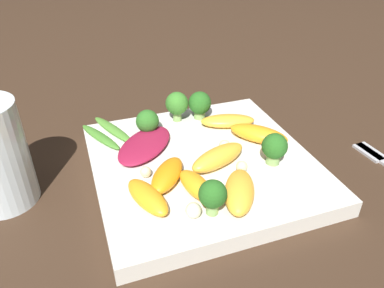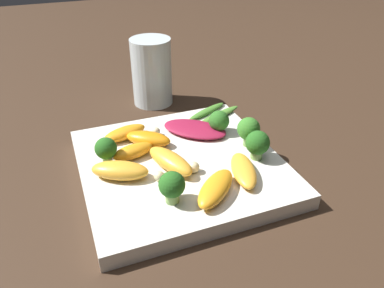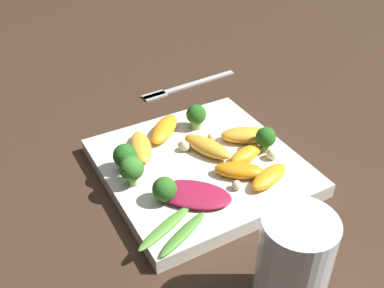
{
  "view_description": "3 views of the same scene",
  "coord_description": "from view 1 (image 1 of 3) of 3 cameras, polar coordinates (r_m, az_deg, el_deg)",
  "views": [
    {
      "loc": [
        -0.14,
        -0.34,
        0.28
      ],
      "look_at": [
        -0.01,
        0.02,
        0.03
      ],
      "focal_mm": 35.0,
      "sensor_mm": 36.0,
      "label": 1
    },
    {
      "loc": [
        0.39,
        -0.13,
        0.3
      ],
      "look_at": [
        -0.01,
        0.02,
        0.04
      ],
      "focal_mm": 35.0,
      "sensor_mm": 36.0,
      "label": 2
    },
    {
      "loc": [
        -0.42,
        0.25,
        0.4
      ],
      "look_at": [
        0.01,
        0.01,
        0.04
      ],
      "focal_mm": 42.0,
      "sensor_mm": 36.0,
      "label": 3
    }
  ],
  "objects": [
    {
      "name": "ground_plane",
      "position": [
        0.46,
        1.56,
        -4.33
      ],
      "size": [
        2.4,
        2.4,
        0.0
      ],
      "primitive_type": "plane",
      "color": "#382619"
    },
    {
      "name": "plate",
      "position": [
        0.46,
        1.58,
        -3.29
      ],
      "size": [
        0.26,
        0.26,
        0.02
      ],
      "color": "silver",
      "rests_on": "ground_plane"
    },
    {
      "name": "radicchio_leaf_0",
      "position": [
        0.47,
        -7.21,
        -0.12
      ],
      "size": [
        0.1,
        0.11,
        0.01
      ],
      "color": "maroon",
      "rests_on": "plate"
    },
    {
      "name": "orange_segment_0",
      "position": [
        0.41,
        -3.79,
        -4.71
      ],
      "size": [
        0.06,
        0.07,
        0.02
      ],
      "color": "orange",
      "rests_on": "plate"
    },
    {
      "name": "orange_segment_1",
      "position": [
        0.4,
        0.67,
        -6.34
      ],
      "size": [
        0.04,
        0.06,
        0.02
      ],
      "color": "orange",
      "rests_on": "plate"
    },
    {
      "name": "orange_segment_2",
      "position": [
        0.44,
        3.99,
        -2.02
      ],
      "size": [
        0.08,
        0.05,
        0.02
      ],
      "color": "#FCAD33",
      "rests_on": "plate"
    },
    {
      "name": "orange_segment_3",
      "position": [
        0.52,
        5.45,
        3.53
      ],
      "size": [
        0.08,
        0.05,
        0.02
      ],
      "color": "#FCAD33",
      "rests_on": "plate"
    },
    {
      "name": "orange_segment_4",
      "position": [
        0.39,
        -6.8,
        -7.99
      ],
      "size": [
        0.04,
        0.07,
        0.02
      ],
      "color": "orange",
      "rests_on": "plate"
    },
    {
      "name": "orange_segment_5",
      "position": [
        0.49,
        10.11,
        1.5
      ],
      "size": [
        0.07,
        0.08,
        0.02
      ],
      "color": "orange",
      "rests_on": "plate"
    },
    {
      "name": "orange_segment_6",
      "position": [
        0.39,
        7.24,
        -7.18
      ],
      "size": [
        0.06,
        0.08,
        0.02
      ],
      "color": "#FCAD33",
      "rests_on": "plate"
    },
    {
      "name": "broccoli_floret_0",
      "position": [
        0.52,
        -2.74,
        6.01
      ],
      "size": [
        0.03,
        0.03,
        0.04
      ],
      "color": "#84AD5B",
      "rests_on": "plate"
    },
    {
      "name": "broccoli_floret_1",
      "position": [
        0.49,
        -6.8,
        3.41
      ],
      "size": [
        0.03,
        0.03,
        0.03
      ],
      "color": "#7A9E51",
      "rests_on": "plate"
    },
    {
      "name": "broccoli_floret_2",
      "position": [
        0.53,
        1.19,
        6.12
      ],
      "size": [
        0.03,
        0.03,
        0.04
      ],
      "color": "#84AD5B",
      "rests_on": "plate"
    },
    {
      "name": "broccoli_floret_3",
      "position": [
        0.44,
        12.45,
        -0.52
      ],
      "size": [
        0.03,
        0.03,
        0.04
      ],
      "color": "#84AD5B",
      "rests_on": "plate"
    },
    {
      "name": "broccoli_floret_4",
      "position": [
        0.36,
        3.17,
        -7.8
      ],
      "size": [
        0.03,
        0.03,
        0.04
      ],
      "color": "#84AD5B",
      "rests_on": "plate"
    },
    {
      "name": "arugula_sprig_0",
      "position": [
        0.51,
        -11.95,
        2.18
      ],
      "size": [
        0.05,
        0.09,
        0.01
      ],
      "color": "#518E33",
      "rests_on": "plate"
    },
    {
      "name": "arugula_sprig_1",
      "position": [
        0.5,
        -13.82,
        1.08
      ],
      "size": [
        0.05,
        0.08,
        0.01
      ],
      "color": "#47842D",
      "rests_on": "plate"
    },
    {
      "name": "macadamia_nut_0",
      "position": [
        0.43,
        7.58,
        -3.42
      ],
      "size": [
        0.01,
        0.01,
        0.01
      ],
      "color": "beige",
      "rests_on": "plate"
    },
    {
      "name": "macadamia_nut_1",
      "position": [
        0.37,
        0.22,
        -10.07
      ],
      "size": [
        0.02,
        0.02,
        0.02
      ],
      "color": "beige",
      "rests_on": "plate"
    },
    {
      "name": "macadamia_nut_2",
      "position": [
        0.46,
        4.99,
        -0.25
      ],
      "size": [
        0.01,
        0.01,
        0.01
      ],
      "color": "beige",
      "rests_on": "plate"
    },
    {
      "name": "macadamia_nut_3",
      "position": [
        0.42,
        -7.07,
        -4.25
      ],
      "size": [
        0.01,
        0.01,
        0.01
      ],
      "color": "beige",
      "rests_on": "plate"
    }
  ]
}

